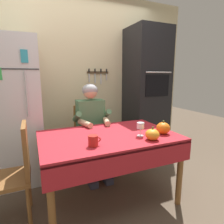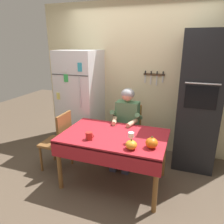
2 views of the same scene
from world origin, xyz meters
name	(u,v)px [view 2 (image 2 of 2)]	position (x,y,z in m)	size (l,w,h in m)	color
ground_plane	(112,185)	(0.00, 0.00, 0.00)	(10.00, 10.00, 0.00)	brown
back_wall_assembly	(140,79)	(0.05, 1.35, 1.30)	(3.70, 0.13, 2.60)	beige
refrigerator	(81,101)	(-0.95, 0.96, 0.90)	(0.68, 0.71, 1.80)	silver
wall_oven	(199,103)	(1.05, 1.00, 1.05)	(0.60, 0.64, 2.10)	black
dining_table	(114,141)	(0.00, 0.08, 0.66)	(1.40, 0.90, 0.74)	brown
chair_behind_person	(129,129)	(0.00, 0.87, 0.51)	(0.40, 0.40, 0.93)	#9E6B33
seated_person	(126,120)	(0.00, 0.68, 0.74)	(0.47, 0.55, 1.25)	#38384C
chair_left_side	(60,139)	(-0.90, 0.13, 0.51)	(0.40, 0.40, 0.93)	brown
coffee_mug	(89,136)	(-0.25, -0.15, 0.79)	(0.12, 0.09, 0.10)	#B2231E
wine_glass	(131,135)	(0.28, -0.07, 0.84)	(0.08, 0.08, 0.14)	white
pumpkin_large	(152,143)	(0.54, -0.11, 0.80)	(0.14, 0.14, 0.15)	orange
pumpkin_medium	(131,145)	(0.32, -0.22, 0.79)	(0.14, 0.14, 0.13)	orange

